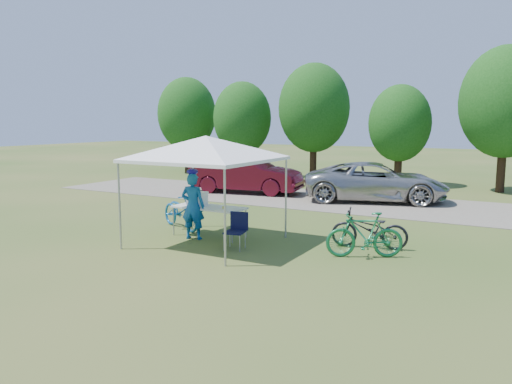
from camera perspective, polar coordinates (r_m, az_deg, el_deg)
ground at (r=12.85m, az=-5.60°, el=-5.83°), size 100.00×100.00×0.00m
gravel_strip at (r=19.83m, az=7.58°, el=-0.89°), size 24.00×5.00×0.02m
canopy at (r=12.48m, az=-5.77°, el=6.07°), size 4.53×4.53×3.00m
treeline at (r=25.41m, az=12.13°, el=8.94°), size 24.89×4.28×6.30m
folding_table at (r=13.43m, az=-5.38°, el=-1.86°), size 1.98×0.82×0.81m
folding_chair at (r=12.17m, az=-2.20°, el=-4.05°), size 0.53×0.55×0.89m
cooler at (r=13.62m, az=-6.75°, el=-0.75°), size 0.52×0.36×0.38m
ice_cream_cup at (r=13.10m, az=-3.68°, el=-1.76°), size 0.09×0.09×0.06m
cyclist at (r=13.17m, az=-7.22°, el=-1.62°), size 0.72×0.55×1.75m
bike_blue at (r=14.56m, az=-8.58°, el=-2.17°), size 2.05×1.44×1.02m
bike_green at (r=11.64m, az=12.29°, el=-4.80°), size 1.78×1.23×1.05m
bike_dark at (r=12.48m, az=12.83°, el=-4.15°), size 1.93×1.03×0.96m
minivan at (r=19.78m, az=13.51°, el=1.15°), size 5.89×3.99×1.50m
sedan at (r=21.47m, az=-1.11°, el=2.02°), size 5.01×2.41×1.58m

